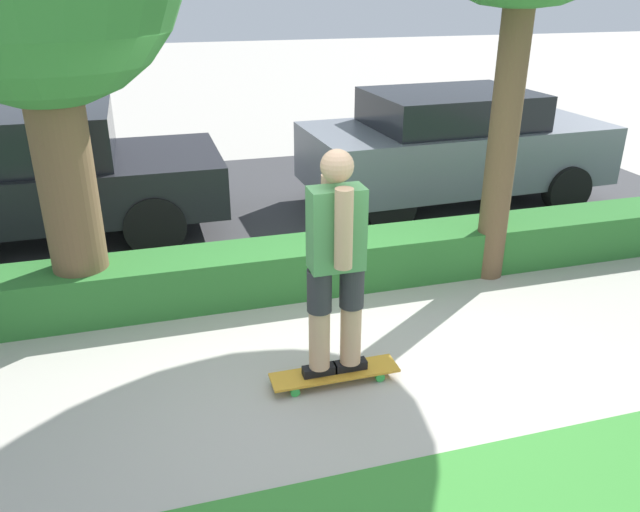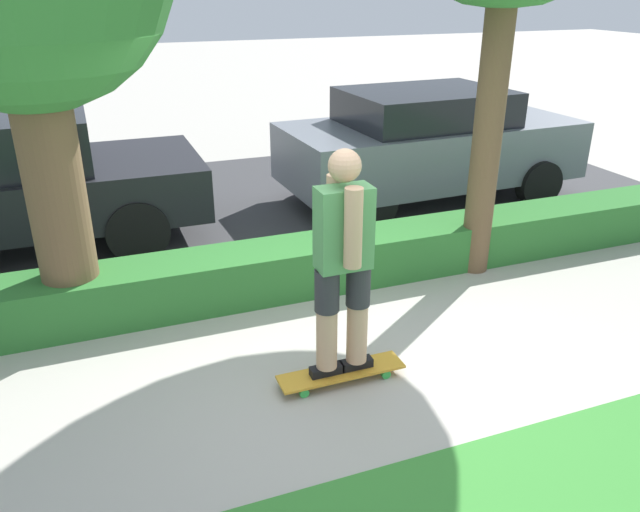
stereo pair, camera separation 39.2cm
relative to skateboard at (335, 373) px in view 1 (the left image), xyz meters
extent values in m
plane|color=#ADA89E|center=(0.10, 0.03, -0.08)|extent=(60.00, 60.00, 0.00)
cube|color=#38383A|center=(0.10, 4.23, -0.07)|extent=(12.53, 5.00, 0.01)
cube|color=#2D702D|center=(0.10, 1.63, 0.17)|extent=(12.53, 0.60, 0.49)
cube|color=gold|center=(0.00, 0.00, 0.01)|extent=(1.00, 0.24, 0.02)
cylinder|color=green|center=(0.34, -0.09, -0.04)|extent=(0.07, 0.04, 0.07)
cylinder|color=green|center=(0.34, 0.09, -0.04)|extent=(0.07, 0.04, 0.07)
cylinder|color=green|center=(-0.34, -0.09, -0.04)|extent=(0.07, 0.04, 0.07)
cylinder|color=green|center=(-0.34, 0.09, -0.04)|extent=(0.07, 0.04, 0.07)
cube|color=black|center=(-0.12, 0.00, 0.05)|extent=(0.26, 0.09, 0.07)
cylinder|color=tan|center=(-0.12, 0.00, 0.49)|extent=(0.16, 0.16, 0.81)
cylinder|color=#2D2D33|center=(-0.12, 0.00, 0.74)|extent=(0.18, 0.18, 0.32)
cube|color=black|center=(0.12, 0.00, 0.05)|extent=(0.26, 0.09, 0.07)
cylinder|color=tan|center=(0.12, 0.00, 0.49)|extent=(0.16, 0.16, 0.81)
cylinder|color=#2D2D33|center=(0.12, 0.00, 0.74)|extent=(0.18, 0.18, 0.32)
cube|color=#519356|center=(0.00, 0.00, 1.20)|extent=(0.39, 0.21, 0.60)
cylinder|color=tan|center=(0.00, -0.16, 1.26)|extent=(0.13, 0.13, 0.57)
cylinder|color=tan|center=(0.00, 0.16, 1.26)|extent=(0.13, 0.13, 0.57)
sphere|color=tan|center=(0.00, 0.00, 1.65)|extent=(0.23, 0.23, 0.23)
cylinder|color=brown|center=(-1.89, 1.66, 1.14)|extent=(0.48, 0.48, 2.43)
cylinder|color=brown|center=(2.14, 1.41, 1.54)|extent=(0.29, 0.29, 3.23)
cube|color=black|center=(-2.59, 3.80, 0.57)|extent=(4.47, 1.86, 0.61)
cube|color=black|center=(-2.72, 3.80, 1.17)|extent=(2.33, 1.63, 0.59)
cylinder|color=black|center=(-1.20, 2.95, 0.27)|extent=(0.69, 0.22, 0.69)
cylinder|color=black|center=(-1.20, 4.65, 0.27)|extent=(0.69, 0.22, 0.69)
cube|color=slate|center=(2.87, 3.69, 0.62)|extent=(4.14, 1.94, 0.77)
cube|color=black|center=(2.75, 3.69, 1.23)|extent=(2.18, 1.65, 0.45)
cylinder|color=black|center=(4.13, 2.88, 0.24)|extent=(0.63, 0.21, 0.63)
cylinder|color=black|center=(4.13, 4.51, 0.24)|extent=(0.63, 0.21, 0.63)
cylinder|color=black|center=(1.61, 2.88, 0.24)|extent=(0.63, 0.21, 0.63)
cylinder|color=black|center=(1.61, 4.51, 0.24)|extent=(0.63, 0.21, 0.63)
camera|label=1|loc=(-1.23, -3.85, 2.78)|focal=35.00mm
camera|label=2|loc=(-1.60, -3.73, 2.78)|focal=35.00mm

